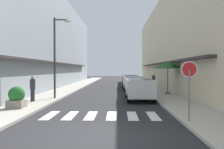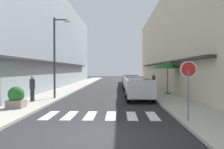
% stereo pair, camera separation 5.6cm
% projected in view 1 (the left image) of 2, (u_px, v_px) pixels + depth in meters
% --- Properties ---
extents(ground_plane, '(106.42, 106.42, 0.00)m').
position_uv_depth(ground_plane, '(111.00, 89.00, 27.01)').
color(ground_plane, '#232326').
extents(sidewalk_left, '(2.45, 67.72, 0.12)m').
position_uv_depth(sidewalk_left, '(70.00, 88.00, 27.12)').
color(sidewalk_left, '#9E998E').
rests_on(sidewalk_left, ground_plane).
extents(sidewalk_right, '(2.45, 67.72, 0.12)m').
position_uv_depth(sidewalk_right, '(152.00, 88.00, 26.90)').
color(sidewalk_right, '#ADA899').
rests_on(sidewalk_right, ground_plane).
extents(building_row_left, '(5.50, 45.54, 10.95)m').
position_uv_depth(building_row_left, '(41.00, 41.00, 28.52)').
color(building_row_left, '#939EA8').
rests_on(building_row_left, ground_plane).
extents(building_row_right, '(5.50, 45.54, 10.48)m').
position_uv_depth(building_row_right, '(183.00, 42.00, 28.12)').
color(building_row_right, beige).
rests_on(building_row_right, ground_plane).
extents(crosswalk, '(5.20, 2.20, 0.01)m').
position_uv_depth(crosswalk, '(101.00, 116.00, 11.31)').
color(crosswalk, silver).
rests_on(crosswalk, ground_plane).
extents(parked_car_near, '(1.84, 4.50, 1.47)m').
position_uv_depth(parked_car_near, '(139.00, 87.00, 17.00)').
color(parked_car_near, silver).
rests_on(parked_car_near, ground_plane).
extents(parked_car_mid, '(1.91, 4.33, 1.47)m').
position_uv_depth(parked_car_mid, '(133.00, 82.00, 23.87)').
color(parked_car_mid, silver).
rests_on(parked_car_mid, ground_plane).
extents(parked_car_far, '(1.98, 4.43, 1.47)m').
position_uv_depth(parked_car_far, '(130.00, 80.00, 29.40)').
color(parked_car_far, '#4C5156').
rests_on(parked_car_far, ground_plane).
extents(round_street_sign, '(0.65, 0.07, 2.34)m').
position_uv_depth(round_street_sign, '(189.00, 75.00, 9.60)').
color(round_street_sign, slate).
rests_on(round_street_sign, sidewalk_right).
extents(street_lamp, '(1.19, 0.28, 5.63)m').
position_uv_depth(street_lamp, '(57.00, 49.00, 17.21)').
color(street_lamp, '#38383D').
rests_on(street_lamp, sidewalk_left).
extents(cafe_umbrella, '(2.56, 2.56, 2.66)m').
position_uv_depth(cafe_umbrella, '(168.00, 65.00, 20.47)').
color(cafe_umbrella, '#262626').
rests_on(cafe_umbrella, sidewalk_right).
extents(planter_corner, '(0.85, 0.85, 1.13)m').
position_uv_depth(planter_corner, '(17.00, 97.00, 12.91)').
color(planter_corner, gray).
rests_on(planter_corner, sidewalk_left).
extents(pedestrian_walking_near, '(0.34, 0.34, 1.61)m').
position_uv_depth(pedestrian_walking_near, '(33.00, 88.00, 15.48)').
color(pedestrian_walking_near, '#282B33').
rests_on(pedestrian_walking_near, sidewalk_left).
extents(pedestrian_walking_far, '(0.34, 0.34, 1.56)m').
position_uv_depth(pedestrian_walking_far, '(154.00, 81.00, 25.91)').
color(pedestrian_walking_far, '#282B33').
rests_on(pedestrian_walking_far, sidewalk_right).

